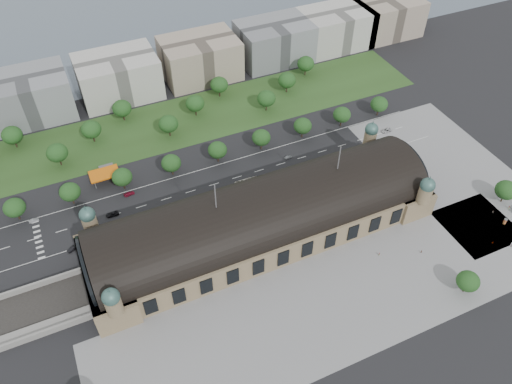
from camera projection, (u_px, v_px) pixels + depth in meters
name	position (u px, v px, depth m)	size (l,w,h in m)	color
ground	(262.00, 234.00, 218.72)	(900.00, 900.00, 0.00)	black
station	(262.00, 218.00, 211.50)	(150.00, 48.40, 44.30)	#897555
plaza_south	(333.00, 304.00, 193.14)	(190.00, 48.00, 0.12)	gray
plaza_east	(449.00, 169.00, 248.92)	(56.00, 100.00, 0.12)	gray
road_slab	(191.00, 192.00, 237.48)	(260.00, 26.00, 0.10)	black
grass_belt	(167.00, 125.00, 274.59)	(300.00, 45.00, 0.10)	#2B481D
petrol_station	(106.00, 172.00, 243.15)	(14.00, 13.00, 5.05)	orange
office_2	(28.00, 97.00, 273.02)	(45.00, 32.00, 24.00)	gray
office_3	(118.00, 77.00, 287.68)	(45.00, 32.00, 24.00)	beige
office_4	(200.00, 58.00, 302.34)	(45.00, 32.00, 24.00)	tan
office_5	(274.00, 42.00, 317.00)	(45.00, 32.00, 24.00)	gray
office_6	(335.00, 28.00, 330.19)	(45.00, 32.00, 24.00)	beige
office_7	(386.00, 17.00, 341.92)	(45.00, 32.00, 24.00)	tan
tree_row_1	(14.00, 208.00, 219.70)	(9.60, 9.60, 11.52)	#2D2116
tree_row_2	(70.00, 192.00, 226.74)	(9.60, 9.60, 11.52)	#2D2116
tree_row_3	(122.00, 177.00, 233.78)	(9.60, 9.60, 11.52)	#2D2116
tree_row_4	(171.00, 163.00, 240.81)	(9.60, 9.60, 11.52)	#2D2116
tree_row_5	(217.00, 150.00, 247.85)	(9.60, 9.60, 11.52)	#2D2116
tree_row_6	(261.00, 138.00, 254.89)	(9.60, 9.60, 11.52)	#2D2116
tree_row_7	(303.00, 126.00, 261.92)	(9.60, 9.60, 11.52)	#2D2116
tree_row_8	(342.00, 115.00, 268.96)	(9.60, 9.60, 11.52)	#2D2116
tree_row_9	(379.00, 104.00, 276.00)	(9.60, 9.60, 11.52)	#2D2116
tree_belt_2	(12.00, 135.00, 255.43)	(10.40, 10.40, 12.48)	#2D2116
tree_belt_3	(57.00, 153.00, 245.45)	(10.40, 10.40, 12.48)	#2D2116
tree_belt_4	(91.00, 129.00, 258.80)	(10.40, 10.40, 12.48)	#2D2116
tree_belt_5	(122.00, 108.00, 272.15)	(10.40, 10.40, 12.48)	#2D2116
tree_belt_6	(168.00, 124.00, 262.16)	(10.40, 10.40, 12.48)	#2D2116
tree_belt_7	(195.00, 103.00, 275.51)	(10.40, 10.40, 12.48)	#2D2116
tree_belt_8	(219.00, 85.00, 288.86)	(10.40, 10.40, 12.48)	#2D2116
tree_belt_9	(266.00, 98.00, 278.87)	(10.40, 10.40, 12.48)	#2D2116
tree_belt_10	(287.00, 80.00, 292.22)	(10.40, 10.40, 12.48)	#2D2116
tree_belt_11	(306.00, 64.00, 305.57)	(10.40, 10.40, 12.48)	#2D2116
tree_plaza_ne	(506.00, 190.00, 227.61)	(10.00, 10.00, 11.69)	#2D2116
tree_plaza_s	(468.00, 281.00, 192.65)	(9.00, 9.00, 10.64)	#2D2116
traffic_car_1	(34.00, 220.00, 223.42)	(1.48, 4.23, 1.40)	#9B9CA3
traffic_car_2	(112.00, 214.00, 225.98)	(2.66, 5.78, 1.61)	black
traffic_car_3	(129.00, 194.00, 235.40)	(2.06, 5.06, 1.47)	maroon
traffic_car_4	(225.00, 191.00, 236.79)	(1.91, 4.75, 1.62)	#171D42
traffic_car_5	(288.00, 157.00, 254.34)	(1.39, 3.98, 1.31)	#54575B
traffic_car_6	(386.00, 130.00, 269.93)	(2.65, 5.74, 1.59)	#BCBCBE
parked_car_0	(73.00, 249.00, 211.73)	(1.70, 4.87, 1.60)	black
parked_car_1	(127.00, 239.00, 215.78)	(2.39, 5.18, 1.44)	#993613
parked_car_2	(118.00, 235.00, 217.43)	(1.96, 4.82, 1.40)	#1A1D4B
parked_car_3	(114.00, 236.00, 216.91)	(1.86, 4.61, 1.57)	#585B60
parked_car_4	(139.00, 228.00, 220.20)	(1.49, 4.27, 1.41)	silver
parked_car_5	(180.00, 222.00, 222.74)	(2.48, 5.38, 1.49)	gray
parked_car_6	(182.00, 221.00, 223.00)	(2.21, 5.44, 1.58)	black
bus_west	(194.00, 206.00, 228.68)	(2.70, 11.55, 3.22)	red
bus_mid	(247.00, 182.00, 239.58)	(2.79, 11.91, 3.32)	beige
bus_east	(271.00, 177.00, 242.36)	(2.76, 11.82, 3.29)	silver
advertising_column	(505.00, 221.00, 221.89)	(1.54, 1.54, 2.91)	#C23036
pedestrian_0	(379.00, 254.00, 209.62)	(0.77, 0.44, 1.58)	gray
pedestrian_1	(421.00, 252.00, 210.63)	(0.56, 0.37, 1.53)	gray
pedestrian_2	(493.00, 212.00, 226.84)	(0.87, 0.50, 1.79)	gray
pedestrian_3	(493.00, 243.00, 214.00)	(0.95, 0.46, 1.63)	gray
pedestrian_4	(469.00, 289.00, 196.92)	(1.27, 0.55, 1.97)	gray
pedestrian_5	(509.00, 207.00, 228.89)	(0.83, 0.48, 1.70)	gray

